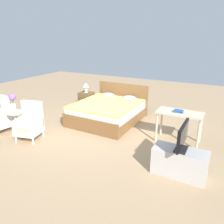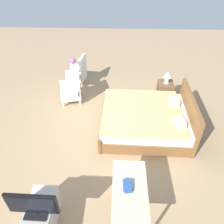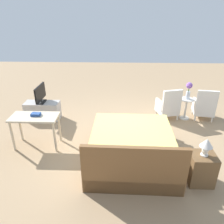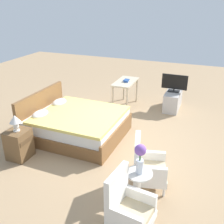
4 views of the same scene
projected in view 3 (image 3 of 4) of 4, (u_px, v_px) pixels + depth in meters
ground_plane at (122, 133)px, 5.60m from camera, size 16.00×16.00×0.00m
bed at (132, 148)px, 4.50m from camera, size 1.78×2.07×0.96m
armchair_by_window_left at (204, 107)px, 6.18m from camera, size 0.61×0.61×0.92m
armchair_by_window_right at (168, 106)px, 6.21m from camera, size 0.66×0.66×0.92m
side_table at (186, 106)px, 6.19m from camera, size 0.40×0.40×0.61m
flower_vase at (189, 89)px, 5.97m from camera, size 0.17×0.17×0.48m
nightstand at (201, 169)px, 3.92m from camera, size 0.44×0.41×0.60m
table_lamp at (206, 145)px, 3.69m from camera, size 0.22×0.22×0.33m
tv_stand at (43, 111)px, 6.23m from camera, size 0.96×0.40×0.51m
tv_flatscreen at (40, 94)px, 6.01m from camera, size 0.21×0.71×0.49m
vanity_desk at (35, 121)px, 4.84m from camera, size 1.04×0.52×0.76m
book_stack at (36, 114)px, 4.81m from camera, size 0.23×0.15×0.06m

